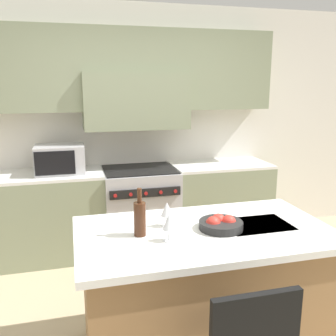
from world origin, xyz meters
The scene contains 9 objects.
back_cabinetry centered at (0.00, 2.06, 1.58)m, with size 10.00×0.46×2.70m.
back_counter centered at (0.00, 1.81, 0.46)m, with size 3.05×0.62×0.93m.
range_stove centered at (0.00, 1.79, 0.46)m, with size 0.80×0.70×0.92m.
microwave centered at (-0.83, 1.81, 1.07)m, with size 0.49×0.39×0.29m.
kitchen_island centered at (0.11, 0.01, 0.46)m, with size 1.66×0.94×0.91m.
wine_bottle centered at (-0.32, 0.02, 1.03)m, with size 0.08×0.08×0.31m.
wine_glass_near centered at (-0.17, -0.10, 1.02)m, with size 0.08×0.08×0.17m.
wine_glass_far centered at (-0.12, 0.13, 1.02)m, with size 0.08×0.08×0.17m.
fruit_bowl centered at (0.21, 0.00, 0.94)m, with size 0.29×0.29×0.10m.
Camera 1 is at (-0.71, -2.14, 1.84)m, focal length 40.00 mm.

